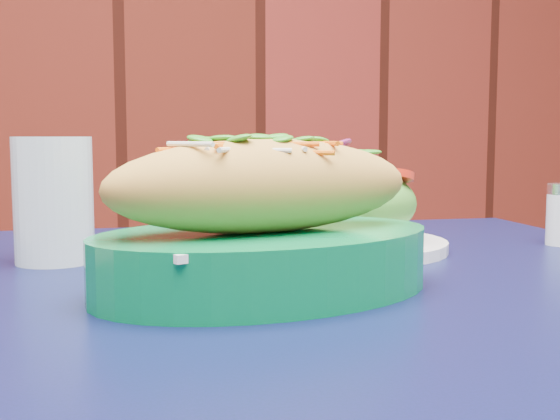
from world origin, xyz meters
name	(u,v)px	position (x,y,z in m)	size (l,w,h in m)	color
cafe_table	(306,381)	(0.38, 1.58, 0.66)	(0.90, 0.90, 0.75)	black
banh_mi_basket	(265,228)	(0.34, 1.56, 0.80)	(0.31, 0.23, 0.13)	#04723A
salad_plate	(348,211)	(0.49, 1.72, 0.79)	(0.21, 0.21, 0.12)	white
water_glass	(54,200)	(0.18, 1.76, 0.81)	(0.08, 0.08, 0.12)	silver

